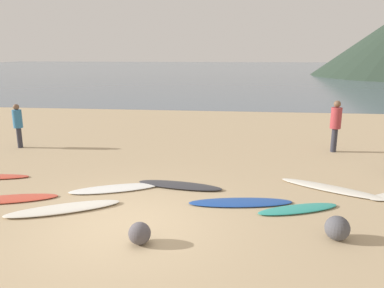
{
  "coord_description": "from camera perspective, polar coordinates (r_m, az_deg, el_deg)",
  "views": [
    {
      "loc": [
        2.18,
        -6.99,
        3.49
      ],
      "look_at": [
        0.84,
        4.63,
        0.6
      ],
      "focal_mm": 35.46,
      "sensor_mm": 36.0,
      "label": 1
    }
  ],
  "objects": [
    {
      "name": "surfboard_5",
      "position": [
        9.05,
        7.33,
        -8.7
      ],
      "size": [
        2.5,
        0.92,
        0.06
      ],
      "primitive_type": "ellipsoid",
      "rotation": [
        0.0,
        0.0,
        0.15
      ],
      "color": "#1E479E",
      "rests_on": "ground"
    },
    {
      "name": "ocean_water",
      "position": [
        72.41,
        4.92,
        11.05
      ],
      "size": [
        140.0,
        100.0,
        0.01
      ],
      "primitive_type": "cube",
      "color": "slate",
      "rests_on": "ground"
    },
    {
      "name": "beach_rock_near",
      "position": [
        7.81,
        21.01,
        -11.72
      ],
      "size": [
        0.47,
        0.47,
        0.47
      ],
      "primitive_type": "sphere",
      "color": "#4C4C51",
      "rests_on": "ground"
    },
    {
      "name": "ground_plane",
      "position": [
        17.5,
        -0.74,
        2.04
      ],
      "size": [
        120.0,
        120.0,
        0.2
      ],
      "primitive_type": "cube",
      "color": "tan",
      "rests_on": "ground"
    },
    {
      "name": "surfboard_6",
      "position": [
        8.94,
        15.68,
        -9.38
      ],
      "size": [
        1.99,
        1.16,
        0.07
      ],
      "primitive_type": "ellipsoid",
      "rotation": [
        0.0,
        0.0,
        0.38
      ],
      "color": "teal",
      "rests_on": "ground"
    },
    {
      "name": "surfboard_3",
      "position": [
        10.02,
        -11.51,
        -6.56
      ],
      "size": [
        2.36,
        1.39,
        0.07
      ],
      "primitive_type": "ellipsoid",
      "rotation": [
        0.0,
        0.0,
        0.38
      ],
      "color": "white",
      "rests_on": "ground"
    },
    {
      "name": "beach_rock_far",
      "position": [
        7.25,
        -7.89,
        -13.16
      ],
      "size": [
        0.42,
        0.42,
        0.42
      ],
      "primitive_type": "sphere",
      "color": "#504C51",
      "rests_on": "ground"
    },
    {
      "name": "surfboard_2",
      "position": [
        9.08,
        -18.75,
        -9.17
      ],
      "size": [
        2.5,
        1.62,
        0.09
      ],
      "primitive_type": "ellipsoid",
      "rotation": [
        0.0,
        0.0,
        0.46
      ],
      "color": "silver",
      "rests_on": "ground"
    },
    {
      "name": "surfboard_7",
      "position": [
        10.44,
        20.26,
        -6.32
      ],
      "size": [
        2.59,
        1.74,
        0.08
      ],
      "primitive_type": "ellipsoid",
      "rotation": [
        0.0,
        0.0,
        -0.51
      ],
      "color": "silver",
      "rests_on": "ground"
    },
    {
      "name": "surfboard_4",
      "position": [
        10.03,
        -1.89,
        -6.21
      ],
      "size": [
        2.34,
        0.89,
        0.09
      ],
      "primitive_type": "ellipsoid",
      "rotation": [
        0.0,
        0.0,
        -0.16
      ],
      "color": "#333338",
      "rests_on": "ground"
    },
    {
      "name": "surfboard_1",
      "position": [
        10.18,
        -26.01,
        -7.45
      ],
      "size": [
        2.38,
        1.23,
        0.06
      ],
      "primitive_type": "ellipsoid",
      "rotation": [
        0.0,
        0.0,
        0.3
      ],
      "color": "#D84C38",
      "rests_on": "ground"
    },
    {
      "name": "person_0",
      "position": [
        15.21,
        -24.73,
        3.0
      ],
      "size": [
        0.33,
        0.33,
        1.62
      ],
      "rotation": [
        0.0,
        0.0,
        3.15
      ],
      "color": "#2D2D38",
      "rests_on": "ground"
    },
    {
      "name": "person_1",
      "position": [
        14.13,
        20.8,
        3.12
      ],
      "size": [
        0.37,
        0.37,
        1.82
      ],
      "rotation": [
        0.0,
        0.0,
        2.27
      ],
      "color": "#2D2D38",
      "rests_on": "ground"
    }
  ]
}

